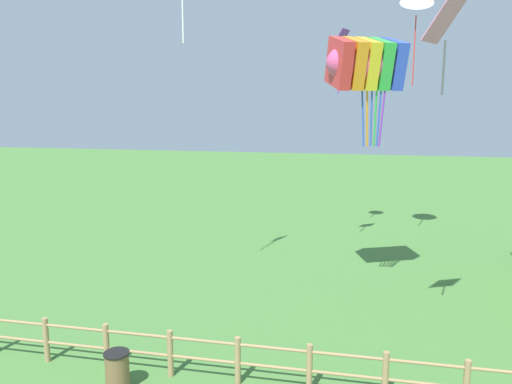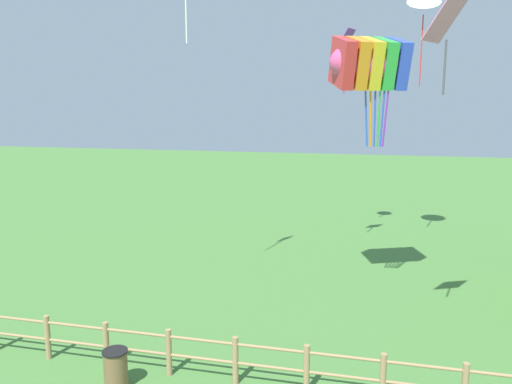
{
  "view_description": "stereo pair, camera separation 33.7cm",
  "coord_description": "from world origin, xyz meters",
  "px_view_note": "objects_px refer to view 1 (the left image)",
  "views": [
    {
      "loc": [
        2.59,
        -4.19,
        6.33
      ],
      "look_at": [
        0.0,
        7.97,
        4.12
      ],
      "focal_mm": 35.0,
      "sensor_mm": 36.0,
      "label": 1
    },
    {
      "loc": [
        2.92,
        -4.12,
        6.33
      ],
      "look_at": [
        0.0,
        7.97,
        4.12
      ],
      "focal_mm": 35.0,
      "sensor_mm": 36.0,
      "label": 2
    }
  ],
  "objects_px": {
    "kite_purple_streamer": "(339,48)",
    "kite_pink_diamond": "(447,21)",
    "kite_rainbow_parafoil": "(366,63)",
    "kite_white_delta": "(417,3)",
    "trash_bin": "(117,371)"
  },
  "relations": [
    {
      "from": "trash_bin",
      "to": "kite_rainbow_parafoil",
      "type": "relative_size",
      "value": 0.27
    },
    {
      "from": "trash_bin",
      "to": "kite_rainbow_parafoil",
      "type": "bearing_deg",
      "value": 52.7
    },
    {
      "from": "kite_rainbow_parafoil",
      "to": "kite_white_delta",
      "type": "xyz_separation_m",
      "value": [
        1.94,
        5.85,
        2.76
      ]
    },
    {
      "from": "kite_purple_streamer",
      "to": "kite_pink_diamond",
      "type": "distance_m",
      "value": 8.39
    },
    {
      "from": "trash_bin",
      "to": "kite_purple_streamer",
      "type": "bearing_deg",
      "value": 69.31
    },
    {
      "from": "kite_pink_diamond",
      "to": "kite_white_delta",
      "type": "bearing_deg",
      "value": 88.92
    },
    {
      "from": "kite_rainbow_parafoil",
      "to": "kite_pink_diamond",
      "type": "relative_size",
      "value": 1.45
    },
    {
      "from": "trash_bin",
      "to": "kite_white_delta",
      "type": "relative_size",
      "value": 0.24
    },
    {
      "from": "trash_bin",
      "to": "kite_rainbow_parafoil",
      "type": "distance_m",
      "value": 11.09
    },
    {
      "from": "trash_bin",
      "to": "kite_pink_diamond",
      "type": "xyz_separation_m",
      "value": [
        6.93,
        3.08,
        7.72
      ]
    },
    {
      "from": "kite_white_delta",
      "to": "kite_rainbow_parafoil",
      "type": "bearing_deg",
      "value": -108.33
    },
    {
      "from": "trash_bin",
      "to": "kite_rainbow_parafoil",
      "type": "xyz_separation_m",
      "value": [
        5.17,
        6.78,
        7.1
      ]
    },
    {
      "from": "kite_rainbow_parafoil",
      "to": "kite_pink_diamond",
      "type": "height_order",
      "value": "kite_pink_diamond"
    },
    {
      "from": "kite_rainbow_parafoil",
      "to": "kite_pink_diamond",
      "type": "distance_m",
      "value": 4.15
    },
    {
      "from": "kite_purple_streamer",
      "to": "kite_pink_diamond",
      "type": "height_order",
      "value": "kite_purple_streamer"
    }
  ]
}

